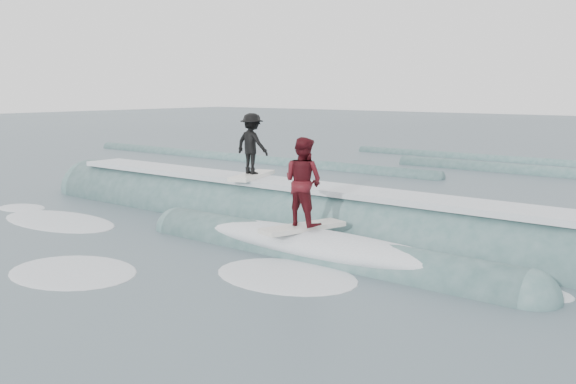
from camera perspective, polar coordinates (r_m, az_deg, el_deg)
The scene contains 6 objects.
ground at distance 14.04m, azimuth -6.66°, elevation -5.75°, with size 160.00×160.00×0.00m, color #3C4C58.
breaking_wave at distance 16.20m, azimuth 2.24°, elevation -3.51°, with size 21.54×3.88×2.21m.
surfer_black at distance 17.66m, azimuth -3.22°, elevation 4.06°, with size 1.14×2.07×1.77m.
surfer_red at distance 13.83m, azimuth 1.35°, elevation 0.62°, with size 1.08×2.07×2.02m.
whitewater at distance 14.94m, azimuth -11.47°, elevation -4.96°, with size 16.59×6.22×0.10m.
far_swells at distance 29.54m, azimuth 16.46°, elevation 1.82°, with size 40.07×8.65×0.80m.
Camera 1 is at (9.73, -9.45, 3.62)m, focal length 40.00 mm.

